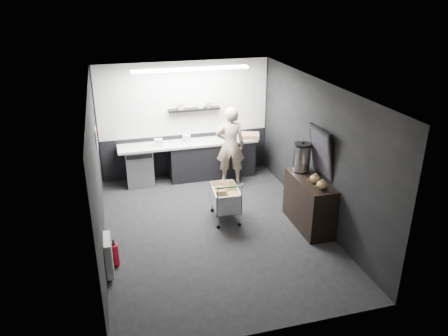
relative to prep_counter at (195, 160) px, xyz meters
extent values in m
plane|color=black|center=(-0.14, -2.42, -0.46)|extent=(5.50, 5.50, 0.00)
plane|color=white|center=(-0.14, -2.42, 2.24)|extent=(5.50, 5.50, 0.00)
plane|color=black|center=(-0.14, 0.33, 0.89)|extent=(5.50, 0.00, 5.50)
plane|color=black|center=(-0.14, -5.17, 0.89)|extent=(5.50, 0.00, 5.50)
plane|color=black|center=(-2.14, -2.42, 0.89)|extent=(0.00, 5.50, 5.50)
plane|color=black|center=(1.86, -2.42, 0.89)|extent=(0.00, 5.50, 5.50)
cube|color=silver|center=(-0.14, 0.31, 1.39)|extent=(3.95, 0.02, 1.70)
cube|color=black|center=(-0.14, 0.31, 0.04)|extent=(3.95, 0.02, 1.00)
cube|color=black|center=(0.06, 0.20, 1.16)|extent=(1.20, 0.22, 0.04)
cylinder|color=silver|center=(1.26, 0.30, 1.69)|extent=(0.20, 0.03, 0.20)
cube|color=silver|center=(-2.12, -1.12, 1.09)|extent=(0.02, 0.30, 0.40)
cube|color=red|center=(-2.11, -1.12, 1.16)|extent=(0.02, 0.22, 0.10)
cube|color=silver|center=(-2.08, -3.32, -0.11)|extent=(0.10, 0.50, 0.60)
cube|color=white|center=(-0.14, -0.57, 2.21)|extent=(2.40, 0.20, 0.04)
cube|color=black|center=(0.41, 0.00, -0.03)|extent=(2.00, 0.56, 0.85)
cube|color=beige|center=(-0.14, 0.00, 0.42)|extent=(3.20, 0.60, 0.05)
cube|color=#9EA0A5|center=(-1.29, 0.00, -0.03)|extent=(0.60, 0.58, 0.85)
cube|color=black|center=(-1.29, -0.30, 0.32)|extent=(0.56, 0.02, 0.10)
imported|color=beige|center=(0.74, -0.45, 0.44)|extent=(0.72, 0.54, 1.80)
cube|color=silver|center=(0.16, -2.11, -0.18)|extent=(0.54, 0.79, 0.02)
cube|color=silver|center=(-0.07, -2.11, 0.01)|extent=(0.07, 0.75, 0.40)
cube|color=silver|center=(0.40, -2.11, 0.01)|extent=(0.07, 0.75, 0.40)
cube|color=silver|center=(0.16, -2.47, 0.01)|extent=(0.49, 0.05, 0.40)
cube|color=silver|center=(0.16, -1.74, 0.01)|extent=(0.49, 0.05, 0.40)
cylinder|color=silver|center=(-0.04, -2.44, -0.31)|extent=(0.02, 0.02, 0.27)
cylinder|color=silver|center=(0.37, -2.44, -0.31)|extent=(0.02, 0.02, 0.27)
cylinder|color=silver|center=(-0.04, -1.77, -0.31)|extent=(0.02, 0.02, 0.27)
cylinder|color=silver|center=(0.37, -1.77, -0.31)|extent=(0.02, 0.02, 0.27)
cylinder|color=green|center=(0.16, -2.53, 0.43)|extent=(0.49, 0.07, 0.03)
cube|color=olive|center=(0.06, -2.02, -0.01)|extent=(0.23, 0.28, 0.34)
cube|color=olive|center=(0.29, -2.21, -0.02)|extent=(0.21, 0.26, 0.30)
cylinder|color=black|center=(-0.04, -2.44, -0.42)|extent=(0.07, 0.03, 0.07)
cylinder|color=black|center=(-0.04, -1.77, -0.42)|extent=(0.07, 0.03, 0.07)
cylinder|color=black|center=(0.37, -2.44, -0.42)|extent=(0.07, 0.03, 0.07)
cylinder|color=black|center=(0.37, -1.77, -0.42)|extent=(0.07, 0.03, 0.07)
cube|color=black|center=(1.60, -2.77, 0.02)|extent=(0.48, 1.28, 0.96)
cylinder|color=silver|center=(1.60, -2.35, 0.77)|extent=(0.32, 0.32, 0.49)
cylinder|color=black|center=(1.60, -2.35, 1.04)|extent=(0.32, 0.32, 0.04)
sphere|color=black|center=(1.60, -2.35, 1.08)|extent=(0.05, 0.05, 0.05)
ellipsoid|color=brown|center=(1.60, -2.93, 0.59)|extent=(0.19, 0.19, 0.15)
ellipsoid|color=brown|center=(1.60, -3.20, 0.59)|extent=(0.19, 0.19, 0.15)
cube|color=black|center=(1.80, -2.72, 0.99)|extent=(0.22, 0.75, 0.96)
cube|color=black|center=(1.78, -2.72, 0.99)|extent=(0.15, 0.64, 0.82)
cylinder|color=#AE0B1C|center=(-1.99, -3.12, -0.24)|extent=(0.14, 0.14, 0.38)
cone|color=black|center=(-1.99, -3.12, -0.03)|extent=(0.09, 0.09, 0.06)
cylinder|color=black|center=(-1.99, -3.12, 0.01)|extent=(0.03, 0.03, 0.06)
cube|color=tan|center=(1.31, -0.05, 0.49)|extent=(0.58, 0.51, 0.10)
cylinder|color=silver|center=(-0.17, 0.00, 0.53)|extent=(0.18, 0.18, 0.18)
cube|color=silver|center=(-0.83, -0.05, 0.52)|extent=(0.19, 0.15, 0.16)
camera|label=1|loc=(-1.86, -9.36, 3.81)|focal=35.00mm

